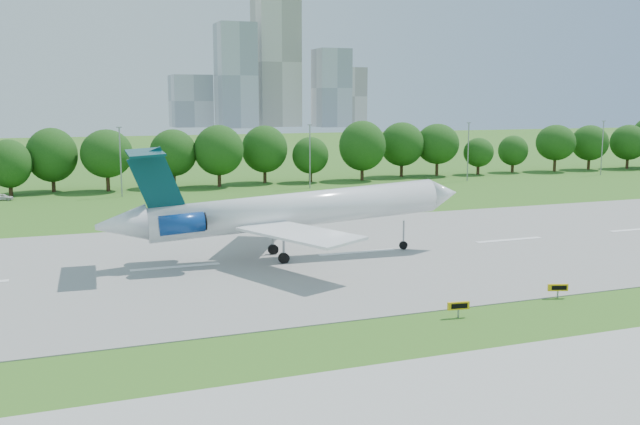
{
  "coord_description": "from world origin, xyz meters",
  "views": [
    {
      "loc": [
        -31.05,
        -45.85,
        16.79
      ],
      "look_at": [
        -7.02,
        18.0,
        5.98
      ],
      "focal_mm": 40.0,
      "sensor_mm": 36.0,
      "label": 1
    }
  ],
  "objects": [
    {
      "name": "light_poles",
      "position": [
        -2.5,
        82.0,
        6.34
      ],
      "size": [
        175.9,
        0.25,
        12.19
      ],
      "color": "gray",
      "rests_on": "ground"
    },
    {
      "name": "tree_line",
      "position": [
        0.0,
        92.0,
        6.19
      ],
      "size": [
        288.4,
        8.4,
        10.4
      ],
      "color": "#382314",
      "rests_on": "ground"
    },
    {
      "name": "taxi_sign_left",
      "position": [
        -2.09,
        0.48,
        0.93
      ],
      "size": [
        1.81,
        0.44,
        1.26
      ],
      "rotation": [
        0.0,
        0.0,
        -0.13
      ],
      "color": "gray",
      "rests_on": "ground"
    },
    {
      "name": "service_vehicle_b",
      "position": [
        -39.28,
        84.49,
        0.57
      ],
      "size": [
        3.58,
        2.21,
        1.14
      ],
      "primitive_type": "imported",
      "rotation": [
        0.0,
        0.0,
        1.29
      ],
      "color": "silver",
      "rests_on": "ground"
    },
    {
      "name": "skyline",
      "position": [
        100.16,
        390.61,
        30.46
      ],
      "size": [
        127.0,
        52.0,
        80.0
      ],
      "color": "#B2B2B7",
      "rests_on": "ground"
    },
    {
      "name": "runway",
      "position": [
        0.0,
        25.0,
        0.04
      ],
      "size": [
        400.0,
        45.0,
        0.08
      ],
      "primitive_type": "cube",
      "color": "gray",
      "rests_on": "ground"
    },
    {
      "name": "airliner",
      "position": [
        -8.99,
        25.1,
        5.29
      ],
      "size": [
        39.77,
        28.91,
        12.22
      ],
      "rotation": [
        0.0,
        -0.06,
        -0.05
      ],
      "color": "white",
      "rests_on": "ground"
    },
    {
      "name": "ground",
      "position": [
        0.0,
        0.0,
        0.0
      ],
      "size": [
        600.0,
        600.0,
        0.0
      ],
      "primitive_type": "plane",
      "color": "#2E651A",
      "rests_on": "ground"
    },
    {
      "name": "taxi_sign_centre",
      "position": [
        8.81,
        2.28,
        0.91
      ],
      "size": [
        1.73,
        0.73,
        1.23
      ],
      "rotation": [
        0.0,
        0.0,
        -0.31
      ],
      "color": "gray",
      "rests_on": "ground"
    }
  ]
}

